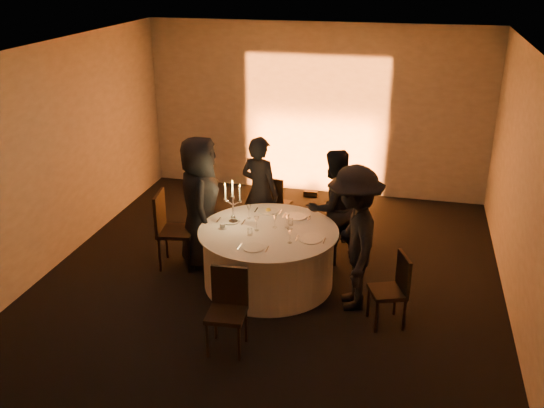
% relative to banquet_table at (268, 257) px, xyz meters
% --- Properties ---
extents(floor, '(7.00, 7.00, 0.00)m').
position_rel_banquet_table_xyz_m(floor, '(0.00, 0.00, -0.38)').
color(floor, black).
rests_on(floor, ground).
extents(ceiling, '(7.00, 7.00, 0.00)m').
position_rel_banquet_table_xyz_m(ceiling, '(0.00, 0.00, 2.62)').
color(ceiling, silver).
rests_on(ceiling, wall_back).
extents(wall_back, '(7.00, 0.00, 7.00)m').
position_rel_banquet_table_xyz_m(wall_back, '(0.00, 3.50, 1.12)').
color(wall_back, '#9F9A94').
rests_on(wall_back, floor).
extents(wall_front, '(7.00, 0.00, 7.00)m').
position_rel_banquet_table_xyz_m(wall_front, '(0.00, -3.50, 1.12)').
color(wall_front, '#9F9A94').
rests_on(wall_front, floor).
extents(wall_left, '(0.00, 7.00, 7.00)m').
position_rel_banquet_table_xyz_m(wall_left, '(-3.00, 0.00, 1.12)').
color(wall_left, '#9F9A94').
rests_on(wall_left, floor).
extents(wall_right, '(0.00, 7.00, 7.00)m').
position_rel_banquet_table_xyz_m(wall_right, '(3.00, 0.00, 1.12)').
color(wall_right, '#9F9A94').
rests_on(wall_right, floor).
extents(uplighter_fixture, '(0.25, 0.12, 0.10)m').
position_rel_banquet_table_xyz_m(uplighter_fixture, '(0.00, 3.20, -0.33)').
color(uplighter_fixture, black).
rests_on(uplighter_fixture, floor).
extents(banquet_table, '(1.80, 1.80, 0.77)m').
position_rel_banquet_table_xyz_m(banquet_table, '(0.00, 0.00, 0.00)').
color(banquet_table, black).
rests_on(banquet_table, floor).
extents(chair_left, '(0.53, 0.53, 1.07)m').
position_rel_banquet_table_xyz_m(chair_left, '(-1.44, 0.19, 0.22)').
color(chair_left, black).
rests_on(chair_left, floor).
extents(chair_back_left, '(0.48, 0.48, 0.95)m').
position_rel_banquet_table_xyz_m(chair_back_left, '(-0.30, 1.51, 0.15)').
color(chair_back_left, black).
rests_on(chair_back_left, floor).
extents(chair_back_right, '(0.52, 0.52, 0.86)m').
position_rel_banquet_table_xyz_m(chair_back_right, '(0.78, 1.21, 0.10)').
color(chair_back_right, black).
rests_on(chair_back_right, floor).
extents(chair_right, '(0.50, 0.50, 0.88)m').
position_rel_banquet_table_xyz_m(chair_right, '(1.63, -0.57, 0.11)').
color(chair_right, black).
rests_on(chair_right, floor).
extents(chair_front, '(0.43, 0.43, 0.93)m').
position_rel_banquet_table_xyz_m(chair_front, '(-0.10, -1.43, 0.14)').
color(chair_front, black).
rests_on(chair_front, floor).
extents(guest_left, '(0.85, 1.04, 1.83)m').
position_rel_banquet_table_xyz_m(guest_left, '(-1.04, 0.37, 0.53)').
color(guest_left, black).
rests_on(guest_left, floor).
extents(guest_back_left, '(0.71, 0.58, 1.67)m').
position_rel_banquet_table_xyz_m(guest_back_left, '(-0.39, 1.10, 0.45)').
color(guest_back_left, black).
rests_on(guest_back_left, floor).
extents(guest_back_right, '(1.01, 0.99, 1.64)m').
position_rel_banquet_table_xyz_m(guest_back_right, '(0.71, 0.84, 0.43)').
color(guest_back_right, black).
rests_on(guest_back_right, floor).
extents(guest_right, '(0.93, 1.29, 1.80)m').
position_rel_banquet_table_xyz_m(guest_right, '(1.11, -0.27, 0.52)').
color(guest_right, black).
rests_on(guest_right, floor).
extents(plate_left, '(0.36, 0.24, 0.01)m').
position_rel_banquet_table_xyz_m(plate_left, '(-0.54, 0.15, 0.39)').
color(plate_left, white).
rests_on(plate_left, banquet_table).
extents(plate_back_left, '(0.36, 0.27, 0.08)m').
position_rel_banquet_table_xyz_m(plate_back_left, '(-0.15, 0.59, 0.40)').
color(plate_back_left, white).
rests_on(plate_back_left, banquet_table).
extents(plate_back_right, '(0.36, 0.28, 0.01)m').
position_rel_banquet_table_xyz_m(plate_back_right, '(0.27, 0.49, 0.39)').
color(plate_back_right, white).
rests_on(plate_back_right, banquet_table).
extents(plate_right, '(0.36, 0.29, 0.01)m').
position_rel_banquet_table_xyz_m(plate_right, '(0.57, -0.15, 0.39)').
color(plate_right, white).
rests_on(plate_right, banquet_table).
extents(plate_front, '(0.36, 0.26, 0.01)m').
position_rel_banquet_table_xyz_m(plate_front, '(-0.05, -0.54, 0.39)').
color(plate_front, white).
rests_on(plate_front, banquet_table).
extents(coffee_cup, '(0.11, 0.11, 0.07)m').
position_rel_banquet_table_xyz_m(coffee_cup, '(-0.59, -0.08, 0.42)').
color(coffee_cup, white).
rests_on(coffee_cup, banquet_table).
extents(candelabra, '(0.25, 0.12, 0.59)m').
position_rel_banquet_table_xyz_m(candelabra, '(-0.51, 0.14, 0.59)').
color(candelabra, silver).
rests_on(candelabra, banquet_table).
extents(wine_glass_a, '(0.07, 0.07, 0.19)m').
position_rel_banquet_table_xyz_m(wine_glass_a, '(0.06, 0.09, 0.52)').
color(wine_glass_a, white).
rests_on(wine_glass_a, banquet_table).
extents(wine_glass_b, '(0.07, 0.07, 0.19)m').
position_rel_banquet_table_xyz_m(wine_glass_b, '(0.34, -0.30, 0.52)').
color(wine_glass_b, white).
rests_on(wine_glass_b, banquet_table).
extents(wine_glass_c, '(0.07, 0.07, 0.19)m').
position_rel_banquet_table_xyz_m(wine_glass_c, '(0.22, 0.13, 0.52)').
color(wine_glass_c, white).
rests_on(wine_glass_c, banquet_table).
extents(wine_glass_d, '(0.07, 0.07, 0.19)m').
position_rel_banquet_table_xyz_m(wine_glass_d, '(-0.14, -0.05, 0.52)').
color(wine_glass_d, white).
rests_on(wine_glass_d, banquet_table).
extents(wine_glass_e, '(0.07, 0.07, 0.19)m').
position_rel_banquet_table_xyz_m(wine_glass_e, '(-0.34, 0.31, 0.52)').
color(wine_glass_e, white).
rests_on(wine_glass_e, banquet_table).
extents(tumbler_a, '(0.07, 0.07, 0.09)m').
position_rel_banquet_table_xyz_m(tumbler_a, '(0.24, 0.22, 0.43)').
color(tumbler_a, white).
rests_on(tumbler_a, banquet_table).
extents(tumbler_b, '(0.07, 0.07, 0.09)m').
position_rel_banquet_table_xyz_m(tumbler_b, '(-0.19, -0.20, 0.43)').
color(tumbler_b, white).
rests_on(tumbler_b, banquet_table).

